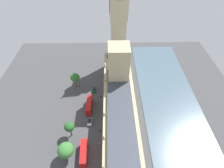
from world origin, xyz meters
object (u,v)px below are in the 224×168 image
at_px(clock_tower, 119,19).
at_px(car_white_trailing, 90,122).
at_px(pedestrian_corner, 99,144).
at_px(street_lamp_slot_10, 79,82).
at_px(parliament_building, 119,100).
at_px(double_decker_bus_opposite_hall, 89,105).
at_px(plane_tree_kerbside, 66,150).
at_px(car_dark_green_by_river_gate, 94,90).
at_px(plane_tree_leading, 75,78).
at_px(pedestrian_far_end, 99,130).
at_px(double_decker_bus_midblock, 84,153).
at_px(pedestrian_under_trees, 100,96).
at_px(plane_tree_near_tower, 69,127).

xyz_separation_m(clock_tower, car_white_trailing, (14.97, 43.26, -31.46)).
xyz_separation_m(pedestrian_corner, street_lamp_slot_10, (12.75, -35.74, 3.67)).
relative_size(parliament_building, double_decker_bus_opposite_hall, 6.48).
distance_m(car_white_trailing, plane_tree_kerbside, 18.99).
bearing_deg(car_dark_green_by_river_gate, plane_tree_leading, -20.39).
height_order(car_white_trailing, street_lamp_slot_10, street_lamp_slot_10).
xyz_separation_m(clock_tower, car_dark_green_by_river_gate, (14.28, 21.82, -31.46)).
xyz_separation_m(car_dark_green_by_river_gate, car_white_trailing, (0.70, 21.45, 0.00)).
bearing_deg(double_decker_bus_opposite_hall, parliament_building, 171.79).
relative_size(car_white_trailing, pedestrian_corner, 2.78).
bearing_deg(pedestrian_far_end, double_decker_bus_opposite_hall, -134.35).
distance_m(double_decker_bus_opposite_hall, double_decker_bus_midblock, 24.84).
distance_m(pedestrian_under_trees, plane_tree_kerbside, 35.62).
relative_size(double_decker_bus_opposite_hall, double_decker_bus_midblock, 1.00).
xyz_separation_m(double_decker_bus_opposite_hall, plane_tree_leading, (8.74, -16.06, 4.59)).
distance_m(parliament_building, street_lamp_slot_10, 28.72).
bearing_deg(double_decker_bus_opposite_hall, pedestrian_corner, 107.65).
bearing_deg(clock_tower, plane_tree_leading, 36.97).
height_order(parliament_building, pedestrian_corner, parliament_building).
height_order(double_decker_bus_midblock, pedestrian_corner, double_decker_bus_midblock).
bearing_deg(car_white_trailing, pedestrian_corner, 115.97).
relative_size(clock_tower, double_decker_bus_opposite_hall, 5.91).
bearing_deg(car_white_trailing, plane_tree_near_tower, 42.24).
relative_size(pedestrian_corner, street_lamp_slot_10, 0.25).
xyz_separation_m(pedestrian_far_end, plane_tree_near_tower, (12.56, 1.79, 6.24)).
xyz_separation_m(plane_tree_kerbside, street_lamp_slot_10, (-0.03, -40.76, -1.84)).
xyz_separation_m(double_decker_bus_midblock, pedestrian_corner, (-6.17, -4.59, -1.95)).
distance_m(car_dark_green_by_river_gate, double_decker_bus_opposite_hall, 12.87).
relative_size(plane_tree_leading, plane_tree_kerbside, 1.06).
bearing_deg(double_decker_bus_opposite_hall, car_dark_green_by_river_gate, -94.83).
relative_size(clock_tower, plane_tree_leading, 6.57).
distance_m(double_decker_bus_midblock, pedestrian_under_trees, 33.07).
bearing_deg(double_decker_bus_opposite_hall, car_white_trailing, 96.75).
relative_size(car_white_trailing, plane_tree_near_tower, 0.47).
relative_size(double_decker_bus_midblock, pedestrian_under_trees, 6.36).
bearing_deg(car_white_trailing, street_lamp_slot_10, -69.86).
bearing_deg(pedestrian_far_end, car_white_trailing, -111.13).
xyz_separation_m(car_dark_green_by_river_gate, double_decker_bus_opposite_hall, (1.46, 12.67, 1.75)).
height_order(double_decker_bus_midblock, pedestrian_far_end, double_decker_bus_midblock).
relative_size(plane_tree_leading, plane_tree_near_tower, 1.06).
xyz_separation_m(plane_tree_leading, plane_tree_near_tower, (-1.74, 31.31, -0.27)).
distance_m(clock_tower, double_decker_bus_opposite_hall, 48.17).
bearing_deg(clock_tower, pedestrian_under_trees, 68.97).
relative_size(pedestrian_far_end, plane_tree_kerbside, 0.18).
bearing_deg(car_white_trailing, plane_tree_kerbside, 67.18).
xyz_separation_m(clock_tower, pedestrian_corner, (9.97, 54.73, -31.66)).
height_order(pedestrian_far_end, pedestrian_corner, pedestrian_far_end).
distance_m(double_decker_bus_opposite_hall, pedestrian_under_trees, 9.58).
bearing_deg(street_lamp_slot_10, plane_tree_near_tower, 89.97).
bearing_deg(street_lamp_slot_10, pedestrian_far_end, 113.43).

